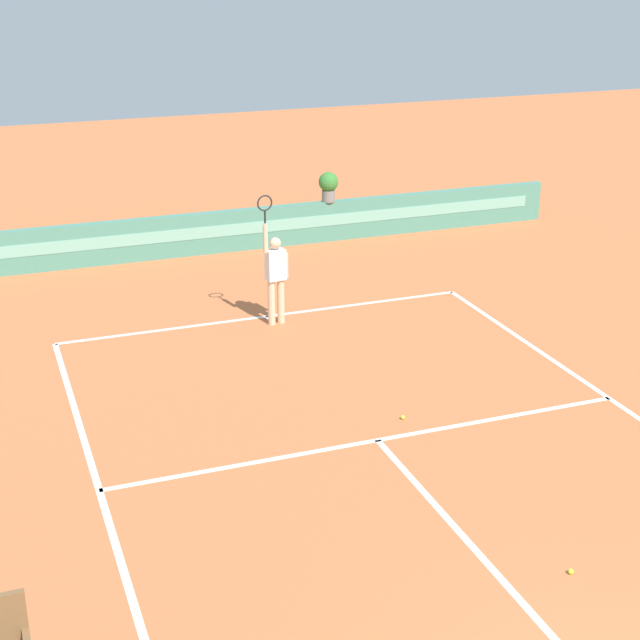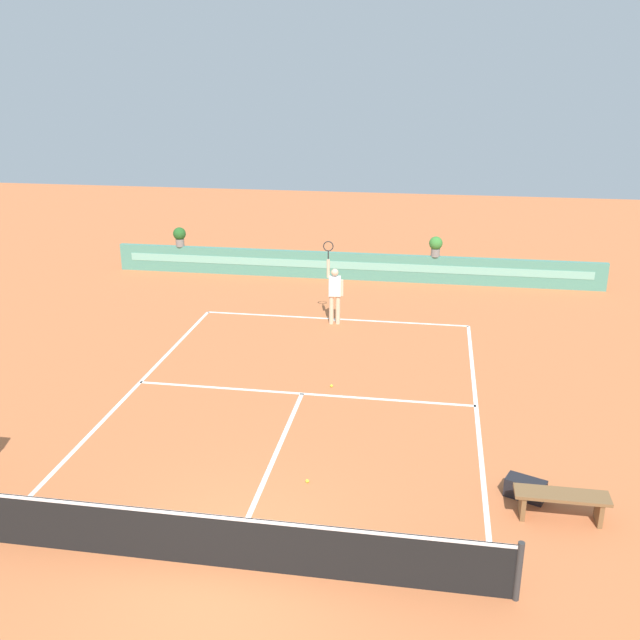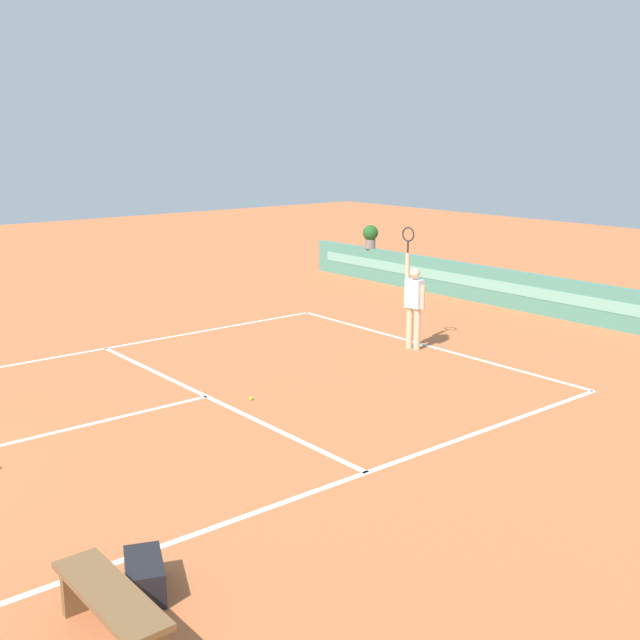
{
  "view_description": "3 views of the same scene",
  "coord_description": "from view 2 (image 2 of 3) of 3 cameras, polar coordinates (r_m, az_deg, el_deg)",
  "views": [
    {
      "loc": [
        -5.28,
        -5.36,
        6.94
      ],
      "look_at": [
        0.02,
        8.93,
        1.0
      ],
      "focal_mm": 54.59,
      "sensor_mm": 36.0,
      "label": 1
    },
    {
      "loc": [
        2.94,
        -8.86,
        7.39
      ],
      "look_at": [
        0.02,
        8.93,
        1.0
      ],
      "focal_mm": 39.94,
      "sensor_mm": 36.0,
      "label": 2
    },
    {
      "loc": [
        11.33,
        -0.33,
        4.43
      ],
      "look_at": [
        0.02,
        8.93,
        1.0
      ],
      "focal_mm": 44.19,
      "sensor_mm": 36.0,
      "label": 3
    }
  ],
  "objects": [
    {
      "name": "potted_plant_far_left",
      "position": [
        27.64,
        -11.19,
        6.66
      ],
      "size": [
        0.48,
        0.48,
        0.72
      ],
      "color": "gray",
      "rests_on": "back_wall_barrier"
    },
    {
      "name": "ground_plane",
      "position": [
        16.85,
        -1.7,
        -6.5
      ],
      "size": [
        60.0,
        60.0,
        0.0
      ],
      "primitive_type": "plane",
      "color": "#C66B3D"
    },
    {
      "name": "tennis_ball_near_baseline",
      "position": [
        13.77,
        -1.03,
        -12.77
      ],
      "size": [
        0.07,
        0.07,
        0.07
      ],
      "primitive_type": "sphere",
      "color": "#CCE033",
      "rests_on": "ground"
    },
    {
      "name": "back_wall_barrier",
      "position": [
        26.33,
        2.58,
        4.33
      ],
      "size": [
        18.0,
        0.21,
        1.0
      ],
      "color": "#4C8E7A",
      "rests_on": "ground"
    },
    {
      "name": "net",
      "position": [
        11.59,
        -7.61,
        -17.07
      ],
      "size": [
        8.92,
        0.1,
        1.0
      ],
      "color": "#333333",
      "rests_on": "ground"
    },
    {
      "name": "tennis_player",
      "position": [
        21.49,
        1.17,
        2.35
      ],
      "size": [
        0.62,
        0.26,
        2.58
      ],
      "color": "beige",
      "rests_on": "ground"
    },
    {
      "name": "gear_bag",
      "position": [
        13.8,
        16.12,
        -12.84
      ],
      "size": [
        0.78,
        0.6,
        0.36
      ],
      "primitive_type": "cube",
      "rotation": [
        0.0,
        0.0,
        -0.39
      ],
      "color": "black",
      "rests_on": "ground"
    },
    {
      "name": "bench_courtside",
      "position": [
        13.29,
        18.77,
        -13.51
      ],
      "size": [
        1.6,
        0.44,
        0.51
      ],
      "color": "brown",
      "rests_on": "ground"
    },
    {
      "name": "potted_plant_right",
      "position": [
        25.95,
        9.26,
        5.94
      ],
      "size": [
        0.48,
        0.48,
        0.72
      ],
      "color": "gray",
      "rests_on": "back_wall_barrier"
    },
    {
      "name": "court_lines",
      "position": [
        17.49,
        -1.26,
        -5.47
      ],
      "size": [
        8.32,
        11.94,
        0.01
      ],
      "color": "white",
      "rests_on": "ground"
    },
    {
      "name": "tennis_ball_mid_court",
      "position": [
        17.53,
        0.93,
        -5.29
      ],
      "size": [
        0.07,
        0.07,
        0.07
      ],
      "primitive_type": "sphere",
      "color": "#CCE033",
      "rests_on": "ground"
    }
  ]
}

